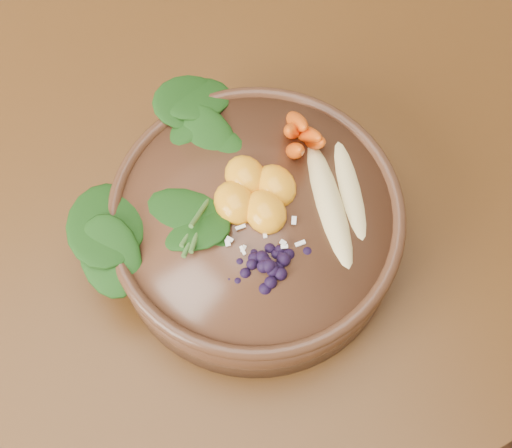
{
  "coord_description": "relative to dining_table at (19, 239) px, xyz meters",
  "views": [
    {
      "loc": [
        0.09,
        -0.42,
        1.42
      ],
      "look_at": [
        0.22,
        -0.17,
        0.8
      ],
      "focal_mm": 50.0,
      "sensor_mm": 36.0,
      "label": 1
    }
  ],
  "objects": [
    {
      "name": "ground",
      "position": [
        0.0,
        0.0,
        -0.66
      ],
      "size": [
        4.0,
        4.0,
        0.0
      ],
      "primitive_type": "plane",
      "color": "#381E0F",
      "rests_on": "ground"
    },
    {
      "name": "dining_table",
      "position": [
        0.0,
        0.0,
        0.0
      ],
      "size": [
        1.6,
        0.9,
        0.75
      ],
      "color": "#331C0C",
      "rests_on": "ground"
    },
    {
      "name": "stoneware_bowl",
      "position": [
        0.22,
        -0.17,
        0.13
      ],
      "size": [
        0.35,
        0.35,
        0.07
      ],
      "primitive_type": "cylinder",
      "rotation": [
        0.0,
        0.0,
        -0.34
      ],
      "color": "#4C2D1C",
      "rests_on": "dining_table"
    },
    {
      "name": "kale_heap",
      "position": [
        0.2,
        -0.1,
        0.19
      ],
      "size": [
        0.23,
        0.21,
        0.04
      ],
      "primitive_type": null,
      "rotation": [
        0.0,
        0.0,
        -0.34
      ],
      "color": "#194611",
      "rests_on": "stoneware_bowl"
    },
    {
      "name": "carrot_cluster",
      "position": [
        0.3,
        -0.11,
        0.21
      ],
      "size": [
        0.07,
        0.07,
        0.08
      ],
      "primitive_type": null,
      "rotation": [
        0.0,
        0.0,
        -0.34
      ],
      "color": "#ED5812",
      "rests_on": "stoneware_bowl"
    },
    {
      "name": "banana_halves",
      "position": [
        0.3,
        -0.19,
        0.18
      ],
      "size": [
        0.09,
        0.15,
        0.03
      ],
      "rotation": [
        0.0,
        0.0,
        -0.34
      ],
      "color": "#E0CC84",
      "rests_on": "stoneware_bowl"
    },
    {
      "name": "mandarin_cluster",
      "position": [
        0.23,
        -0.15,
        0.18
      ],
      "size": [
        0.1,
        0.11,
        0.03
      ],
      "primitive_type": null,
      "rotation": [
        0.0,
        0.0,
        -0.34
      ],
      "color": "orange",
      "rests_on": "stoneware_bowl"
    },
    {
      "name": "blueberry_pile",
      "position": [
        0.21,
        -0.22,
        0.19
      ],
      "size": [
        0.15,
        0.13,
        0.04
      ],
      "primitive_type": null,
      "rotation": [
        0.0,
        0.0,
        -0.34
      ],
      "color": "black",
      "rests_on": "stoneware_bowl"
    },
    {
      "name": "coconut_flakes",
      "position": [
        0.22,
        -0.19,
        0.17
      ],
      "size": [
        0.11,
        0.09,
        0.01
      ],
      "primitive_type": null,
      "rotation": [
        0.0,
        0.0,
        -0.34
      ],
      "color": "white",
      "rests_on": "stoneware_bowl"
    }
  ]
}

